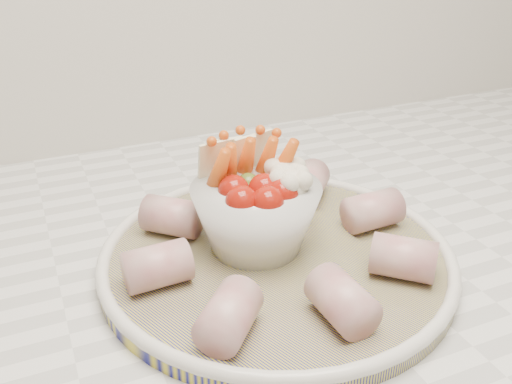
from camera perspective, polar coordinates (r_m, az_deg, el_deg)
name	(u,v)px	position (r m, az deg, el deg)	size (l,w,h in m)	color
serving_platter	(277,256)	(0.53, 2.08, -6.40)	(0.42, 0.42, 0.02)	navy
veggie_bowl	(257,207)	(0.52, 0.12, -1.51)	(0.12, 0.12, 0.10)	white
cured_meat_rolls	(276,235)	(0.52, 2.02, -4.33)	(0.28, 0.28, 0.04)	#AA4E55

